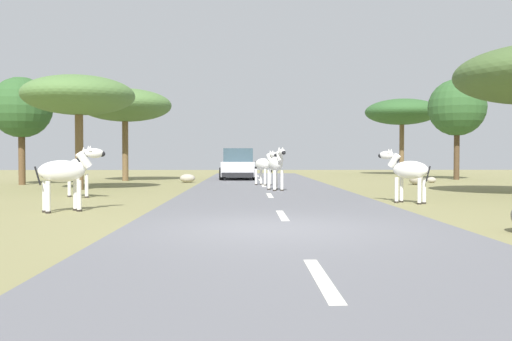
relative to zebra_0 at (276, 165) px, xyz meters
name	(u,v)px	position (x,y,z in m)	size (l,w,h in m)	color
ground_plane	(273,231)	(-0.65, -10.62, -1.02)	(90.00, 90.00, 0.00)	olive
road	(290,229)	(-0.35, -10.62, -0.99)	(6.00, 64.00, 0.05)	slate
lane_markings	(295,236)	(-0.35, -11.62, -0.96)	(0.16, 56.00, 0.01)	silver
zebra_0	(276,165)	(0.00, 0.00, 0.00)	(0.71, 1.69, 1.62)	silver
zebra_1	(79,167)	(-6.49, -2.74, -0.05)	(1.25, 1.47, 1.62)	silver
zebra_2	(264,164)	(-0.32, 3.75, -0.04)	(1.09, 1.47, 1.54)	silver
zebra_3	(407,171)	(3.42, -5.03, -0.09)	(1.29, 1.31, 1.54)	silver
zebra_4	(66,172)	(-5.41, -7.24, -0.07)	(1.48, 1.16, 1.59)	silver
car_0	(238,165)	(-1.55, 10.66, -0.17)	(2.04, 4.35, 1.74)	silver
tree_1	(402,112)	(10.31, 19.26, 3.57)	(5.35, 5.35, 5.55)	brown
tree_3	(21,108)	(-11.65, 5.39, 2.59)	(2.83, 2.83, 5.04)	brown
tree_4	(79,96)	(-7.74, 1.38, 2.70)	(4.37, 4.37, 4.51)	brown
tree_5	(457,108)	(10.99, 10.65, 3.11)	(3.25, 3.25, 5.78)	#4C3823
tree_6	(125,106)	(-7.72, 9.46, 3.09)	(5.03, 5.03, 5.00)	brown
rock_1	(432,180)	(8.23, 6.84, -0.87)	(0.45, 0.32, 0.30)	#A89E8C
rock_3	(187,178)	(-4.11, 7.39, -0.80)	(0.78, 0.58, 0.44)	#A89E8C
rock_4	(416,179)	(6.86, 4.99, -0.75)	(0.66, 0.65, 0.52)	#A89E8C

